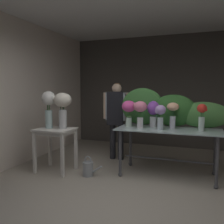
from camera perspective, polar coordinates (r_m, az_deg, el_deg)
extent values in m
plane|color=#9E9384|center=(4.83, 8.04, -12.44)|extent=(8.24, 8.24, 0.00)
cube|color=#4C4742|center=(6.44, 11.80, 4.69)|extent=(4.83, 0.12, 2.82)
cube|color=beige|center=(5.63, -16.59, 4.49)|extent=(0.12, 3.86, 2.82)
cube|color=silver|center=(4.81, 8.53, 22.29)|extent=(4.95, 3.86, 0.12)
cube|color=silver|center=(4.22, 13.06, -3.92)|extent=(1.70, 0.82, 0.02)
cylinder|color=#4C4C51|center=(4.17, 1.94, -9.61)|extent=(0.05, 0.05, 0.79)
sphere|color=#4C4C51|center=(4.28, 1.93, -14.36)|extent=(0.07, 0.07, 0.07)
cylinder|color=#4C4C51|center=(3.98, 23.31, -10.80)|extent=(0.05, 0.05, 0.79)
sphere|color=#4C4C51|center=(4.09, 23.11, -15.75)|extent=(0.07, 0.07, 0.07)
cylinder|color=#4C4C51|center=(4.75, 4.35, -7.76)|extent=(0.05, 0.05, 0.79)
sphere|color=#4C4C51|center=(4.84, 4.32, -11.99)|extent=(0.07, 0.07, 0.07)
cylinder|color=#4C4C51|center=(4.58, 22.93, -8.67)|extent=(0.05, 0.05, 0.79)
sphere|color=#4C4C51|center=(4.68, 22.76, -13.03)|extent=(0.07, 0.07, 0.07)
cylinder|color=#4C4C51|center=(4.33, 12.91, -10.79)|extent=(1.50, 0.03, 0.03)
cube|color=silver|center=(4.46, -13.12, -3.99)|extent=(0.64, 0.54, 0.03)
cube|color=silver|center=(4.47, -13.11, -4.56)|extent=(0.58, 0.48, 0.06)
cube|color=silver|center=(4.52, -17.65, -8.99)|extent=(0.05, 0.05, 0.74)
cube|color=silver|center=(4.21, -11.52, -9.93)|extent=(0.05, 0.05, 0.74)
cube|color=silver|center=(4.88, -14.30, -7.85)|extent=(0.05, 0.05, 0.74)
cube|color=silver|center=(4.59, -8.45, -8.58)|extent=(0.05, 0.05, 0.74)
cylinder|color=#232328|center=(5.20, 0.17, -6.35)|extent=(0.12, 0.12, 0.83)
cylinder|color=#232328|center=(5.14, 2.03, -6.48)|extent=(0.12, 0.12, 0.83)
cube|color=#B2BCC6|center=(5.07, 1.11, 1.35)|extent=(0.42, 0.22, 0.57)
cube|color=black|center=(4.97, 0.67, 0.80)|extent=(0.35, 0.02, 0.69)
cylinder|color=beige|center=(5.16, -1.54, 1.50)|extent=(0.09, 0.09, 0.55)
cylinder|color=beige|center=(5.00, 3.85, 1.36)|extent=(0.09, 0.09, 0.55)
sphere|color=beige|center=(5.06, 1.12, 5.56)|extent=(0.20, 0.20, 0.20)
ellipsoid|color=brown|center=(5.08, 1.20, 6.29)|extent=(0.15, 0.15, 0.09)
ellipsoid|color=#387033|center=(4.56, 7.09, 1.29)|extent=(0.79, 0.20, 0.68)
ellipsoid|color=#2D6028|center=(4.47, 14.17, 0.35)|extent=(0.78, 0.30, 0.57)
ellipsoid|color=#477F3D|center=(4.45, 20.59, -0.63)|extent=(0.88, 0.27, 0.44)
cylinder|color=silver|center=(4.35, 3.91, -2.34)|extent=(0.11, 0.11, 0.16)
cylinder|color=#9EBCB2|center=(4.35, 3.91, -2.91)|extent=(0.10, 0.10, 0.07)
cylinder|color=#387033|center=(4.33, 4.21, -1.37)|extent=(0.01, 0.01, 0.29)
cylinder|color=#387033|center=(4.36, 3.90, -1.32)|extent=(0.01, 0.01, 0.29)
cylinder|color=#387033|center=(4.33, 3.81, -1.38)|extent=(0.01, 0.01, 0.29)
ellipsoid|color=#E54C9E|center=(4.32, 3.94, 1.34)|extent=(0.25, 0.25, 0.20)
sphere|color=#E54C9E|center=(4.34, 3.03, 1.04)|extent=(0.09, 0.09, 0.09)
sphere|color=#E54C9E|center=(4.30, 5.21, 1.27)|extent=(0.06, 0.06, 0.06)
ellipsoid|color=#477F3D|center=(4.30, 4.11, -1.10)|extent=(0.11, 0.07, 0.03)
cylinder|color=silver|center=(4.23, 13.95, -2.35)|extent=(0.09, 0.09, 0.21)
cylinder|color=#9EBCB2|center=(4.24, 13.93, -3.13)|extent=(0.09, 0.09, 0.09)
cylinder|color=#28562D|center=(4.21, 14.22, -1.50)|extent=(0.01, 0.01, 0.32)
cylinder|color=#28562D|center=(4.24, 14.08, -1.46)|extent=(0.01, 0.01, 0.32)
cylinder|color=#28562D|center=(4.22, 13.75, -1.48)|extent=(0.01, 0.01, 0.32)
cylinder|color=#28562D|center=(4.20, 14.00, -1.51)|extent=(0.01, 0.01, 0.32)
ellipsoid|color=#F4B78E|center=(4.20, 14.03, 1.22)|extent=(0.20, 0.20, 0.14)
sphere|color=#F4B78E|center=(4.18, 13.01, 1.22)|extent=(0.05, 0.05, 0.05)
cylinder|color=silver|center=(4.06, 11.20, -2.65)|extent=(0.09, 0.09, 0.20)
cylinder|color=#9EBCB2|center=(4.06, 11.18, -3.45)|extent=(0.09, 0.09, 0.09)
cylinder|color=#477F3D|center=(4.04, 11.52, -2.08)|extent=(0.01, 0.01, 0.27)
cylinder|color=#477F3D|center=(4.07, 11.30, -2.01)|extent=(0.01, 0.01, 0.27)
cylinder|color=#477F3D|center=(4.06, 10.88, -2.03)|extent=(0.01, 0.01, 0.27)
cylinder|color=#477F3D|center=(4.04, 11.22, -2.08)|extent=(0.01, 0.01, 0.27)
ellipsoid|color=#B28ED1|center=(4.03, 11.25, 0.51)|extent=(0.17, 0.17, 0.16)
sphere|color=#B28ED1|center=(4.03, 10.56, 0.16)|extent=(0.08, 0.08, 0.08)
ellipsoid|color=#28562D|center=(4.06, 10.71, -0.90)|extent=(0.11, 0.08, 0.03)
cylinder|color=silver|center=(4.17, 6.58, -2.50)|extent=(0.10, 0.10, 0.19)
cylinder|color=#9EBCB2|center=(4.17, 6.57, -3.20)|extent=(0.09, 0.09, 0.08)
cylinder|color=#2D6028|center=(4.15, 6.88, -1.58)|extent=(0.01, 0.01, 0.30)
cylinder|color=#2D6028|center=(4.17, 6.58, -1.54)|extent=(0.01, 0.01, 0.30)
cylinder|color=#2D6028|center=(4.16, 6.37, -1.56)|extent=(0.01, 0.01, 0.30)
cylinder|color=#2D6028|center=(4.13, 6.41, -1.60)|extent=(0.01, 0.01, 0.30)
ellipsoid|color=pink|center=(4.14, 6.62, 1.27)|extent=(0.23, 0.23, 0.18)
sphere|color=pink|center=(4.18, 5.47, 1.68)|extent=(0.08, 0.08, 0.08)
sphere|color=pink|center=(4.14, 7.53, 1.22)|extent=(0.09, 0.09, 0.09)
cylinder|color=silver|center=(4.09, 20.15, -2.65)|extent=(0.09, 0.09, 0.23)
cylinder|color=#9EBCB2|center=(4.10, 20.12, -3.52)|extent=(0.09, 0.09, 0.10)
cylinder|color=#28562D|center=(4.08, 20.44, -1.95)|extent=(0.01, 0.01, 0.31)
cylinder|color=#28562D|center=(4.09, 20.05, -1.92)|extent=(0.01, 0.01, 0.31)
cylinder|color=#28562D|center=(4.07, 20.08, -1.95)|extent=(0.01, 0.01, 0.31)
ellipsoid|color=red|center=(4.07, 20.26, 0.82)|extent=(0.15, 0.15, 0.14)
sphere|color=red|center=(4.05, 21.08, 0.47)|extent=(0.05, 0.05, 0.05)
cylinder|color=silver|center=(4.31, 9.58, -2.28)|extent=(0.12, 0.12, 0.18)
cylinder|color=#9EBCB2|center=(4.32, 9.56, -2.95)|extent=(0.11, 0.11, 0.08)
cylinder|color=#2D6028|center=(4.30, 9.86, -1.71)|extent=(0.01, 0.01, 0.25)
cylinder|color=#2D6028|center=(4.33, 9.41, -1.66)|extent=(0.01, 0.01, 0.25)
cylinder|color=#2D6028|center=(4.30, 9.38, -1.71)|extent=(0.01, 0.01, 0.25)
ellipsoid|color=purple|center=(4.29, 9.63, 0.93)|extent=(0.21, 0.21, 0.24)
sphere|color=purple|center=(4.33, 8.68, 1.01)|extent=(0.08, 0.08, 0.08)
ellipsoid|color=#28562D|center=(4.28, 9.99, -0.83)|extent=(0.11, 0.08, 0.03)
cylinder|color=silver|center=(4.51, -14.53, -1.64)|extent=(0.13, 0.13, 0.33)
cylinder|color=#9EBCB2|center=(4.52, -14.50, -2.79)|extent=(0.12, 0.12, 0.14)
cylinder|color=#2D6028|center=(4.49, -14.32, -0.72)|extent=(0.01, 0.01, 0.45)
cylinder|color=#2D6028|center=(4.53, -14.34, -0.66)|extent=(0.01, 0.01, 0.45)
cylinder|color=#2D6028|center=(4.51, -14.77, -0.70)|extent=(0.01, 0.01, 0.45)
cylinder|color=#2D6028|center=(4.47, -14.67, -0.75)|extent=(0.01, 0.01, 0.45)
ellipsoid|color=white|center=(4.48, -14.64, 3.15)|extent=(0.25, 0.25, 0.25)
sphere|color=white|center=(4.54, -15.47, 3.44)|extent=(0.09, 0.09, 0.09)
sphere|color=white|center=(4.42, -13.69, 3.17)|extent=(0.11, 0.11, 0.11)
cylinder|color=silver|center=(4.41, -11.39, -1.63)|extent=(0.14, 0.14, 0.34)
cylinder|color=#9EBCB2|center=(4.43, -11.37, -2.86)|extent=(0.13, 0.13, 0.14)
cylinder|color=#28562D|center=(4.39, -11.16, -0.99)|extent=(0.01, 0.01, 0.42)
cylinder|color=#28562D|center=(4.43, -11.36, -0.94)|extent=(0.01, 0.01, 0.42)
cylinder|color=#28562D|center=(4.40, -11.87, -0.99)|extent=(0.01, 0.01, 0.42)
ellipsoid|color=silver|center=(4.39, -11.48, 2.77)|extent=(0.31, 0.31, 0.25)
sphere|color=silver|center=(4.45, -12.47, 3.08)|extent=(0.09, 0.09, 0.09)
cylinder|color=#999EA3|center=(4.29, -5.63, -13.07)|extent=(0.18, 0.18, 0.24)
cylinder|color=#999EA3|center=(4.21, -3.50, -13.21)|extent=(0.18, 0.04, 0.14)
torus|color=#999EA3|center=(4.24, -5.65, -11.02)|extent=(0.13, 0.02, 0.13)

